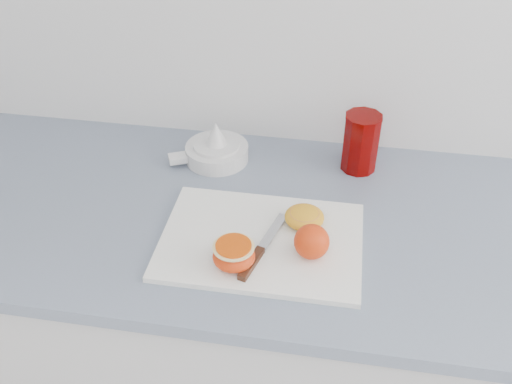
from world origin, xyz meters
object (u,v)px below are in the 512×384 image
counter (307,353)px  red_tumbler (360,144)px  half_orange (234,255)px  citrus_juicer (216,150)px  cutting_board (261,241)px

counter → red_tumbler: red_tumbler is taller
half_orange → citrus_juicer: citrus_juicer is taller
citrus_juicer → cutting_board: bearing=-61.0°
counter → cutting_board: size_ratio=6.50×
red_tumbler → counter: bearing=-110.3°
citrus_juicer → red_tumbler: size_ratio=1.33×
half_orange → red_tumbler: bearing=59.7°
half_orange → red_tumbler: red_tumbler is taller
counter → red_tumbler: 0.55m
cutting_board → half_orange: (-0.04, -0.08, 0.03)m
half_orange → red_tumbler: (0.22, 0.37, 0.03)m
counter → cutting_board: (-0.11, -0.09, 0.45)m
half_orange → citrus_juicer: size_ratio=0.43×
half_orange → red_tumbler: 0.43m
cutting_board → half_orange: half_orange is taller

